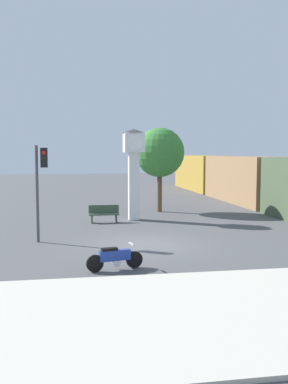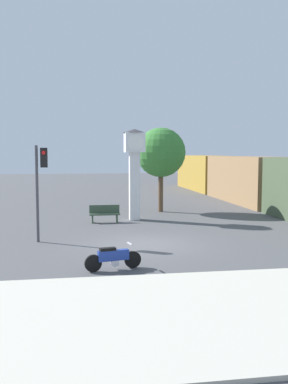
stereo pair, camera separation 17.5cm
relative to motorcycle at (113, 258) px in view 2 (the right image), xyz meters
The scene contains 8 objects.
ground_plane 3.93m from the motorcycle, 66.01° to the left, with size 120.00×120.00×0.00m, color #4C4C4F.
sidewalk_strip 4.32m from the motorcycle, 68.32° to the right, with size 36.00×6.00×0.10m.
motorcycle is the anchor object (origin of this frame).
clock_tower 10.55m from the motorcycle, 78.57° to the left, with size 1.27×1.27×4.96m.
freight_train 20.70m from the motorcycle, 56.36° to the left, with size 2.80×32.58×3.40m.
traffic_light 5.86m from the motorcycle, 118.47° to the left, with size 0.50×0.35×3.98m.
street_tree 13.93m from the motorcycle, 72.56° to the left, with size 3.06×3.06×5.23m.
bench 9.28m from the motorcycle, 88.01° to the left, with size 1.60×0.44×0.92m.
Camera 2 is at (-2.67, -16.72, 3.67)m, focal length 40.00 mm.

